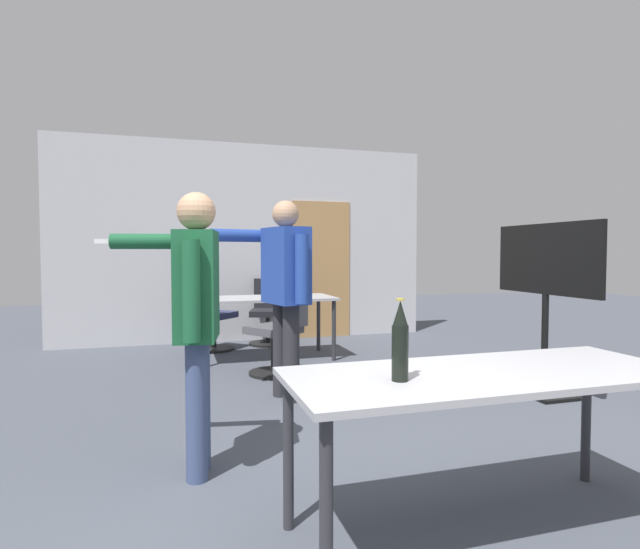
# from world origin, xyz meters

# --- Properties ---
(back_wall) EXTENTS (5.39, 0.12, 2.85)m
(back_wall) POSITION_xyz_m (0.03, 5.77, 1.41)
(back_wall) COLOR #BCBCC1
(back_wall) RESTS_ON ground_plane
(conference_table_near) EXTENTS (1.82, 0.70, 0.75)m
(conference_table_near) POSITION_xyz_m (0.29, 0.41, 0.67)
(conference_table_near) COLOR #A8A8AD
(conference_table_near) RESTS_ON ground_plane
(conference_table_far) EXTENTS (1.71, 0.76, 0.75)m
(conference_table_far) POSITION_xyz_m (-0.03, 4.39, 0.67)
(conference_table_far) COLOR #A8A8AD
(conference_table_far) RESTS_ON ground_plane
(tv_screen) EXTENTS (0.44, 1.25, 1.54)m
(tv_screen) POSITION_xyz_m (2.15, 2.20, 0.98)
(tv_screen) COLOR black
(tv_screen) RESTS_ON ground_plane
(person_left_plaid) EXTENTS (0.90, 0.67, 1.73)m
(person_left_plaid) POSITION_xyz_m (-0.14, 2.72, 1.04)
(person_left_plaid) COLOR #28282D
(person_left_plaid) RESTS_ON ground_plane
(person_center_tall) EXTENTS (0.72, 0.66, 1.62)m
(person_center_tall) POSITION_xyz_m (-0.95, 1.41, 0.98)
(person_center_tall) COLOR #3D4C75
(person_center_tall) RESTS_ON ground_plane
(office_chair_mid_tucked) EXTENTS (0.58, 0.62, 0.91)m
(office_chair_mid_tucked) POSITION_xyz_m (0.22, 5.38, 0.42)
(office_chair_mid_tucked) COLOR black
(office_chair_mid_tucked) RESTS_ON ground_plane
(office_chair_side_rolled) EXTENTS (0.67, 0.68, 0.93)m
(office_chair_side_rolled) POSITION_xyz_m (-0.01, 3.55, 0.44)
(office_chair_side_rolled) COLOR black
(office_chair_side_rolled) RESTS_ON ground_plane
(office_chair_near_pushed) EXTENTS (0.68, 0.69, 0.92)m
(office_chair_near_pushed) POSITION_xyz_m (-0.60, 5.08, 0.43)
(office_chair_near_pushed) COLOR black
(office_chair_near_pushed) RESTS_ON ground_plane
(beer_bottle) EXTENTS (0.07, 0.07, 0.34)m
(beer_bottle) POSITION_xyz_m (-0.17, 0.37, 0.91)
(beer_bottle) COLOR black
(beer_bottle) RESTS_ON conference_table_near
(drink_cup) EXTENTS (0.08, 0.08, 0.12)m
(drink_cup) POSITION_xyz_m (0.40, 4.29, 0.80)
(drink_cup) COLOR #232328
(drink_cup) RESTS_ON conference_table_far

